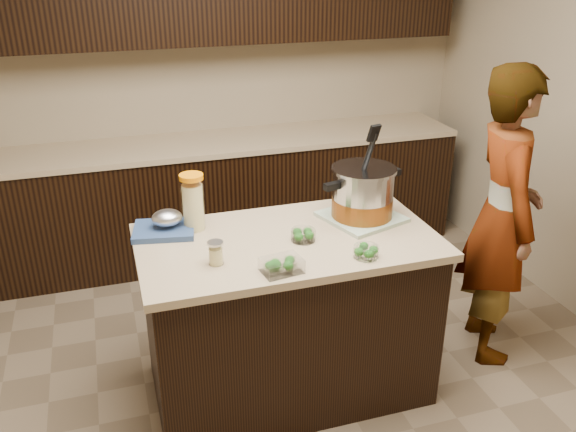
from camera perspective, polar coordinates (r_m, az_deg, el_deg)
name	(u,v)px	position (r m, az deg, el deg)	size (l,w,h in m)	color
ground_plane	(288,385)	(3.47, 0.00, -15.55)	(4.00, 4.00, 0.00)	brown
room_shell	(288,70)	(2.71, 0.00, 13.50)	(4.04, 4.04, 2.72)	tan
back_cabinets	(217,133)	(4.54, -6.64, 7.69)	(3.60, 0.63, 2.33)	black
island	(288,316)	(3.20, 0.00, -9.31)	(1.46, 0.81, 0.90)	black
dish_towel	(361,217)	(3.21, 6.89, -0.08)	(0.36, 0.36, 0.02)	#5A8459
stock_pot	(363,196)	(3.16, 6.99, 1.92)	(0.47, 0.40, 0.47)	#B7B7BC
lemonade_pitcher	(193,204)	(3.06, -8.88, 1.09)	(0.14, 0.14, 0.29)	#D2C580
mason_jar	(216,253)	(2.74, -6.77, -3.50)	(0.09, 0.09, 0.12)	#D2C580
broccoli_tub_left	(303,236)	(2.95, 1.44, -1.84)	(0.15, 0.15, 0.06)	silver
broccoli_tub_right	(366,252)	(2.81, 7.32, -3.37)	(0.15, 0.15, 0.06)	silver
broccoli_tub_rect	(282,266)	(2.67, -0.61, -4.69)	(0.19, 0.15, 0.06)	silver
blue_tray	(165,225)	(3.08, -11.41, -0.87)	(0.33, 0.29, 0.11)	navy
person	(502,217)	(3.55, 19.42, -0.09)	(0.61, 0.40, 1.68)	gray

